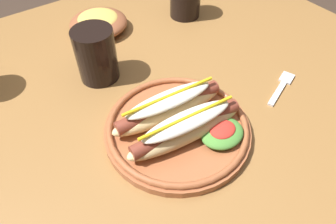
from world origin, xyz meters
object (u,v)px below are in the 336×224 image
at_px(fork, 282,86).
at_px(soda_cup, 96,55).
at_px(side_bowl, 98,22).
at_px(hot_dog_plate, 179,124).

distance_m(fork, soda_cup, 0.41).
bearing_deg(soda_cup, side_bowl, 63.16).
xyz_separation_m(fork, soda_cup, (-0.31, 0.27, 0.06)).
height_order(fork, side_bowl, side_bowl).
distance_m(hot_dog_plate, side_bowl, 0.41).
xyz_separation_m(fork, side_bowl, (-0.22, 0.44, 0.02)).
relative_size(fork, side_bowl, 0.79).
relative_size(fork, soda_cup, 1.01).
xyz_separation_m(hot_dog_plate, side_bowl, (0.04, 0.41, -0.00)).
bearing_deg(hot_dog_plate, side_bowl, 84.29).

